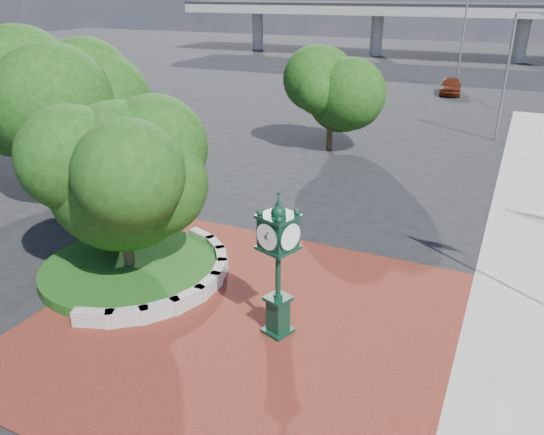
{
  "coord_description": "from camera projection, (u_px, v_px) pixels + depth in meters",
  "views": [
    {
      "loc": [
        6.48,
        -12.72,
        9.22
      ],
      "look_at": [
        -0.2,
        1.5,
        2.45
      ],
      "focal_mm": 35.0,
      "sensor_mm": 36.0,
      "label": 1
    }
  ],
  "objects": [
    {
      "name": "plaza",
      "position": [
        243.0,
        323.0,
        15.91
      ],
      "size": [
        12.0,
        12.0,
        0.04
      ],
      "primitive_type": "cube",
      "color": "#602516",
      "rests_on": "ground"
    },
    {
      "name": "tree_street",
      "position": [
        331.0,
        97.0,
        31.99
      ],
      "size": [
        4.4,
        4.4,
        5.45
      ],
      "color": "#38281C",
      "rests_on": "ground"
    },
    {
      "name": "parked_car",
      "position": [
        451.0,
        86.0,
        50.48
      ],
      "size": [
        2.39,
        4.84,
        1.59
      ],
      "primitive_type": "imported",
      "rotation": [
        0.0,
        0.0,
        0.11
      ],
      "color": "#531C0B",
      "rests_on": "ground"
    },
    {
      "name": "street_lamp_far",
      "position": [
        466.0,
        34.0,
        50.82
      ],
      "size": [
        2.02,
        0.26,
        9.01
      ],
      "color": "slate",
      "rests_on": "ground"
    },
    {
      "name": "overpass",
      "position": [
        485.0,
        11.0,
        72.43
      ],
      "size": [
        90.0,
        12.0,
        7.5
      ],
      "color": "#9E9B93",
      "rests_on": "ground"
    },
    {
      "name": "street_lamp_near",
      "position": [
        511.0,
        68.0,
        33.25
      ],
      "size": [
        1.8,
        0.26,
        8.01
      ],
      "color": "slate",
      "rests_on": "ground"
    },
    {
      "name": "post_clock",
      "position": [
        278.0,
        260.0,
        14.53
      ],
      "size": [
        1.1,
        1.1,
        4.34
      ],
      "color": "black",
      "rests_on": "ground"
    },
    {
      "name": "tree_planter",
      "position": [
        119.0,
        173.0,
        17.23
      ],
      "size": [
        5.2,
        5.2,
        6.33
      ],
      "color": "#38281C",
      "rests_on": "ground"
    },
    {
      "name": "ground",
      "position": [
        258.0,
        307.0,
        16.75
      ],
      "size": [
        200.0,
        200.0,
        0.0
      ],
      "primitive_type": "plane",
      "color": "black",
      "rests_on": "ground"
    },
    {
      "name": "grass_bed",
      "position": [
        130.0,
        268.0,
        18.62
      ],
      "size": [
        6.1,
        6.1,
        0.4
      ],
      "primitive_type": "cylinder",
      "color": "#1D3E11",
      "rests_on": "ground"
    },
    {
      "name": "tree_northwest",
      "position": [
        53.0,
        110.0,
        24.35
      ],
      "size": [
        5.6,
        5.6,
        6.93
      ],
      "color": "#38281C",
      "rests_on": "ground"
    },
    {
      "name": "planter_wall",
      "position": [
        185.0,
        281.0,
        17.7
      ],
      "size": [
        2.96,
        6.77,
        0.54
      ],
      "color": "#9E9B93",
      "rests_on": "ground"
    }
  ]
}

